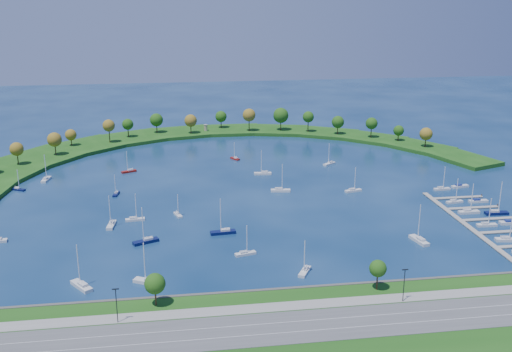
{
  "coord_description": "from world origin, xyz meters",
  "views": [
    {
      "loc": [
        -33.79,
        -260.39,
        86.07
      ],
      "look_at": [
        5.0,
        5.0,
        4.0
      ],
      "focal_mm": 41.91,
      "sensor_mm": 36.0,
      "label": 1
    }
  ],
  "objects": [
    {
      "name": "moored_boat_0",
      "position": [
        -55.45,
        33.55,
        0.88
      ],
      "size": [
        7.76,
        5.0,
        11.1
      ],
      "rotation": [
        0.0,
        0.0,
        3.56
      ],
      "color": "maroon",
      "rests_on": "ground"
    },
    {
      "name": "moored_boat_18",
      "position": [
        47.03,
        -12.56,
        0.89
      ],
      "size": [
        8.13,
        3.94,
        11.52
      ],
      "rotation": [
        0.0,
        0.0,
        0.23
      ],
      "color": "silver",
      "rests_on": "ground"
    },
    {
      "name": "moored_boat_4",
      "position": [
        0.11,
        50.15,
        0.84
      ],
      "size": [
        4.93,
        6.39,
        9.43
      ],
      "rotation": [
        0.0,
        0.0,
        2.13
      ],
      "color": "maroon",
      "rests_on": "ground"
    },
    {
      "name": "moored_boat_10",
      "position": [
        48.05,
        32.54,
        0.9
      ],
      "size": [
        7.67,
        6.48,
        11.62
      ],
      "rotation": [
        0.0,
        0.0,
        3.78
      ],
      "color": "silver",
      "rests_on": "ground"
    },
    {
      "name": "moored_boat_2",
      "position": [
        -42.76,
        -90.05,
        0.95
      ],
      "size": [
        9.31,
        6.65,
        13.52
      ],
      "rotation": [
        0.0,
        0.0,
        2.64
      ],
      "color": "silver",
      "rests_on": "ground"
    },
    {
      "name": "ground",
      "position": [
        0.0,
        0.0,
        0.0
      ],
      "size": [
        700.0,
        700.0,
        0.0
      ],
      "primitive_type": "plane",
      "color": "#082347",
      "rests_on": "ground"
    },
    {
      "name": "docked_boat_10",
      "position": [
        87.93,
        -16.07,
        0.88
      ],
      "size": [
        7.64,
        2.55,
        11.06
      ],
      "rotation": [
        0.0,
        0.0,
        0.06
      ],
      "color": "silver",
      "rests_on": "ground"
    },
    {
      "name": "breakwater",
      "position": [
        -46.33,
        48.72,
        0.99
      ],
      "size": [
        286.74,
        247.64,
        2.0
      ],
      "color": "#1A4913",
      "rests_on": "ground"
    },
    {
      "name": "moored_boat_8",
      "position": [
        -15.95,
        -53.44,
        0.97
      ],
      "size": [
        9.67,
        3.52,
        13.91
      ],
      "rotation": [
        0.0,
        0.0,
        3.24
      ],
      "color": "#0A1140",
      "rests_on": "ground"
    },
    {
      "name": "south_shoreline",
      "position": [
        0.03,
        -122.88,
        1.0
      ],
      "size": [
        420.0,
        43.1,
        11.6
      ],
      "color": "#1A4913",
      "rests_on": "ground"
    },
    {
      "name": "moored_boat_7",
      "position": [
        -44.3,
        -58.0,
        0.96
      ],
      "size": [
        9.63,
        6.09,
        13.75
      ],
      "rotation": [
        0.0,
        0.0,
        3.55
      ],
      "color": "#0A1140",
      "rests_on": "ground"
    },
    {
      "name": "moored_boat_6",
      "position": [
        53.51,
        -71.51,
        0.97
      ],
      "size": [
        4.51,
        9.93,
        14.1
      ],
      "rotation": [
        0.0,
        0.0,
        1.77
      ],
      "color": "silver",
      "rests_on": "ground"
    },
    {
      "name": "moored_boat_15",
      "position": [
        -94.08,
        25.05,
        0.93
      ],
      "size": [
        3.76,
        8.97,
        12.79
      ],
      "rotation": [
        0.0,
        0.0,
        1.41
      ],
      "color": "silver",
      "rests_on": "ground"
    },
    {
      "name": "docked_boat_6",
      "position": [
        85.51,
        -46.32,
        0.93
      ],
      "size": [
        8.64,
        2.44,
        12.69
      ],
      "rotation": [
        0.0,
        0.0,
        0.0
      ],
      "color": "silver",
      "rests_on": "ground"
    },
    {
      "name": "moored_boat_5",
      "position": [
        -32.35,
        -32.02,
        0.84
      ],
      "size": [
        3.7,
        6.63,
        9.39
      ],
      "rotation": [
        0.0,
        0.0,
        5.03
      ],
      "color": "silver",
      "rests_on": "ground"
    },
    {
      "name": "moored_boat_16",
      "position": [
        -49.32,
        -34.97,
        0.88
      ],
      "size": [
        7.76,
        2.83,
        11.17
      ],
      "rotation": [
        0.0,
        0.0,
        0.09
      ],
      "color": "silver",
      "rests_on": "ground"
    },
    {
      "name": "docked_boat_5",
      "position": [
        95.97,
        -60.0,
        0.68
      ],
      "size": [
        9.27,
        3.45,
        1.85
      ],
      "rotation": [
        0.0,
        0.0,
        -0.1
      ],
      "color": "silver",
      "rests_on": "ground"
    },
    {
      "name": "moored_boat_9",
      "position": [
        -62.73,
        -90.09,
        0.97
      ],
      "size": [
        7.71,
        9.33,
        14.03
      ],
      "rotation": [
        0.0,
        0.0,
        2.19
      ],
      "color": "silver",
      "rests_on": "ground"
    },
    {
      "name": "moored_boat_1",
      "position": [
        10.67,
        19.96,
        0.92
      ],
      "size": [
        8.75,
        3.14,
        12.6
      ],
      "rotation": [
        0.0,
        0.0,
        3.05
      ],
      "color": "silver",
      "rests_on": "ground"
    },
    {
      "name": "docked_boat_7",
      "position": [
        96.0,
        -49.18,
        0.97
      ],
      "size": [
        9.63,
        3.31,
        13.92
      ],
      "rotation": [
        0.0,
        0.0,
        -0.07
      ],
      "color": "#0A1140",
      "rests_on": "ground"
    },
    {
      "name": "breakwater_trees",
      "position": [
        -9.22,
        88.83,
        10.55
      ],
      "size": [
        240.54,
        96.32,
        14.54
      ],
      "color": "#382314",
      "rests_on": "breakwater"
    },
    {
      "name": "harbor_tower",
      "position": [
        -11.57,
        114.2,
        4.08
      ],
      "size": [
        2.6,
        2.6,
        4.06
      ],
      "color": "gray",
      "rests_on": "breakwater"
    },
    {
      "name": "docked_boat_9",
      "position": [
        95.98,
        -34.23,
        0.62
      ],
      "size": [
        8.29,
        2.33,
        1.69
      ],
      "rotation": [
        0.0,
        0.0,
        0.0
      ],
      "color": "silver",
      "rests_on": "ground"
    },
    {
      "name": "moored_boat_14",
      "position": [
        6.99,
        -89.93,
        0.89
      ],
      "size": [
        5.75,
        7.92,
        11.54
      ],
      "rotation": [
        0.0,
        0.0,
        4.2
      ],
      "color": "silver",
      "rests_on": "ground"
    },
    {
      "name": "moored_boat_3",
      "position": [
        -10.2,
        -73.47,
        0.87
      ],
      "size": [
        7.65,
        3.83,
        10.83
      ],
      "rotation": [
        0.0,
        0.0,
        0.25
      ],
      "color": "silver",
      "rests_on": "ground"
    },
    {
      "name": "dock_system",
      "position": [
        85.3,
        -61.0,
        0.35
      ],
      "size": [
        24.28,
        82.0,
        1.6
      ],
      "color": "gray",
      "rests_on": "ground"
    },
    {
      "name": "moored_boat_17",
      "position": [
        14.34,
        -7.59,
        0.94
      ],
      "size": [
        9.08,
        3.66,
        12.97
      ],
      "rotation": [
        0.0,
        0.0,
        6.15
      ],
      "color": "silver",
      "rests_on": "ground"
    },
    {
      "name": "docked_boat_8",
      "position": [
        85.53,
        -33.56,
        0.88
      ],
      "size": [
        7.66,
        3.07,
        10.95
      ],
      "rotation": [
        0.0,
        0.0,
        0.14
      ],
      "color": "silver",
      "rests_on": "ground"
    },
    {
      "name": "moored_boat_13",
      "position": [
        -103.85,
        11.47,
        0.85
      ],
      "size": [
        6.79,
        4.89,
        9.87
      ],
      "rotation": [
        0.0,
        0.0,
        5.78
      ],
      "color": "#0A1140",
      "rests_on": "ground"
    },
    {
      "name": "moored_boat_12",
      "position": [
        -58.03,
        -39.73,
        0.93
      ],
      "size": [
        3.35,
        8.92,
        12.8
      ],
      "rotation": [
        0.0,
        0.0,
        4.61
      ],
      "color": "silver",
      "rests_on": "ground"
    },
    {
      "name": "moored_boat_11",
      "position": [
        -59.12,
        -1.52,
        0.85
      ],
      "size": [
        2.9,
        6.73,
        9.58
      ],
      "rotation": [
        0.0,
        0.0,
        4.54
      ],
      "color": "#0A1140",
      "rests_on": "ground"
    },
    {
      "name": "docked_boat_4",
      "position": [
        85.53,
        -60.63,
        0.89
      ],
      "size": [
        7.89,
        2.56,
        11.45
      ],
      "rotation": [
        0.0,
        0.0,
        -0.05
      ],
      "color": "silver",
      "rests_on": "ground"
    },
    {
      "name": "docked_boat_2",
      "position": [
        85.51,
        -75.33,
        0.93
      ],
      "size": [
        9.06,
        3.86,
        12.9
      ],
      "rotation": [
        0.0,
        0.0,
        -0.16
      ],
      "color": "silver",
      "rests_on": "ground"
    },
    {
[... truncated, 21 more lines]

